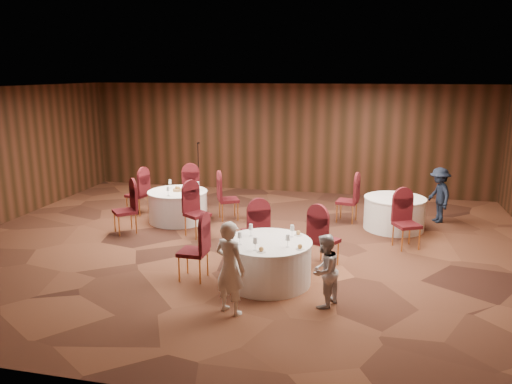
% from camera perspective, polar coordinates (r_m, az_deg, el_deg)
% --- Properties ---
extents(ground, '(12.00, 12.00, 0.00)m').
position_cam_1_polar(ground, '(10.49, -1.32, -6.04)').
color(ground, black).
rests_on(ground, ground).
extents(room_shell, '(12.00, 12.00, 12.00)m').
position_cam_1_polar(room_shell, '(10.01, -1.38, 4.62)').
color(room_shell, silver).
rests_on(room_shell, ground).
extents(table_main, '(1.50, 1.50, 0.74)m').
position_cam_1_polar(table_main, '(8.58, 1.35, -7.94)').
color(table_main, white).
rests_on(table_main, ground).
extents(table_left, '(1.43, 1.43, 0.74)m').
position_cam_1_polar(table_left, '(12.18, -8.90, -1.57)').
color(table_left, white).
rests_on(table_left, ground).
extents(table_right, '(1.38, 1.38, 0.74)m').
position_cam_1_polar(table_right, '(11.86, 15.52, -2.32)').
color(table_right, white).
rests_on(table_right, ground).
extents(chairs_main, '(2.78, 1.93, 1.00)m').
position_cam_1_polar(chairs_main, '(9.21, 0.32, -5.58)').
color(chairs_main, '#3C0C0D').
rests_on(chairs_main, ground).
extents(chairs_left, '(3.05, 3.10, 1.00)m').
position_cam_1_polar(chairs_left, '(12.15, -9.08, -1.01)').
color(chairs_left, '#3C0C0D').
rests_on(chairs_left, ground).
extents(chairs_right, '(1.93, 2.28, 1.00)m').
position_cam_1_polar(chairs_right, '(11.37, 13.39, -2.23)').
color(chairs_right, '#3C0C0D').
rests_on(chairs_right, ground).
extents(tabletop_main, '(1.11, 1.11, 0.22)m').
position_cam_1_polar(tabletop_main, '(8.29, 2.15, -5.26)').
color(tabletop_main, silver).
rests_on(tabletop_main, table_main).
extents(tabletop_left, '(0.82, 0.81, 0.22)m').
position_cam_1_polar(tabletop_left, '(12.07, -8.92, 0.46)').
color(tabletop_left, silver).
rests_on(tabletop_left, table_left).
extents(tabletop_right, '(0.08, 0.08, 0.22)m').
position_cam_1_polar(tabletop_right, '(11.46, 16.71, -0.25)').
color(tabletop_right, silver).
rests_on(tabletop_right, table_right).
extents(mic_stand, '(0.24, 0.24, 1.52)m').
position_cam_1_polar(mic_stand, '(14.90, -6.57, 1.52)').
color(mic_stand, black).
rests_on(mic_stand, ground).
extents(woman_a, '(0.62, 0.53, 1.43)m').
position_cam_1_polar(woman_a, '(7.42, -2.98, -8.64)').
color(woman_a, white).
rests_on(woman_a, ground).
extents(woman_b, '(0.62, 0.69, 1.15)m').
position_cam_1_polar(woman_b, '(7.74, 7.80, -8.91)').
color(woman_b, silver).
rests_on(woman_b, ground).
extents(man_c, '(0.74, 0.97, 1.33)m').
position_cam_1_polar(man_c, '(12.67, 20.17, -0.33)').
color(man_c, black).
rests_on(man_c, ground).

